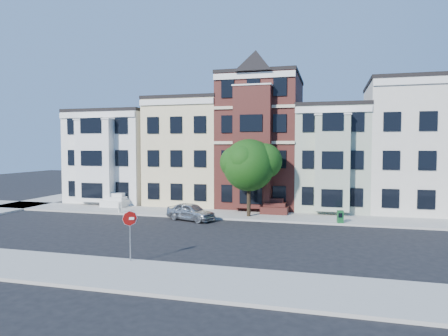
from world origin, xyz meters
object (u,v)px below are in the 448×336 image
(street_tree, at_px, (249,169))
(stop_sign, at_px, (130,233))
(newspaper_box, at_px, (340,217))
(fire_hydrant, at_px, (119,208))
(parked_car, at_px, (191,212))

(street_tree, bearing_deg, stop_sign, -102.58)
(street_tree, bearing_deg, newspaper_box, -8.62)
(street_tree, distance_m, fire_hydrant, 11.39)
(newspaper_box, bearing_deg, parked_car, 169.57)
(fire_hydrant, bearing_deg, stop_sign, -58.35)
(fire_hydrant, relative_size, stop_sign, 0.26)
(street_tree, xyz_separation_m, parked_car, (-4.10, -2.15, -3.24))
(parked_car, bearing_deg, street_tree, -42.36)
(street_tree, height_order, fire_hydrant, street_tree)
(stop_sign, bearing_deg, fire_hydrant, 98.61)
(street_tree, bearing_deg, fire_hydrant, -174.44)
(street_tree, distance_m, newspaper_box, 7.77)
(parked_car, height_order, fire_hydrant, parked_car)
(fire_hydrant, bearing_deg, parked_car, -9.30)
(newspaper_box, distance_m, fire_hydrant, 17.76)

